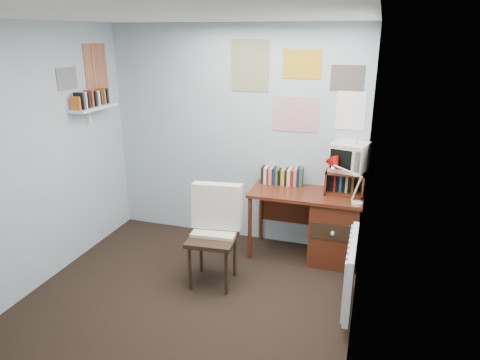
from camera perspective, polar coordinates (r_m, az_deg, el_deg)
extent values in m
plane|color=black|center=(4.01, -8.88, -17.73)|extent=(3.50, 3.50, 0.00)
cube|color=#A1B2B8|center=(4.97, -0.72, 5.80)|extent=(3.00, 0.02, 2.50)
cube|color=#A1B2B8|center=(4.30, -28.01, 1.42)|extent=(0.02, 3.50, 2.50)
cube|color=#A1B2B8|center=(3.07, 15.93, -3.52)|extent=(0.02, 3.50, 2.50)
cube|color=white|center=(3.23, -11.26, 20.69)|extent=(3.00, 3.50, 0.02)
cube|color=#562313|center=(4.67, 8.79, -1.86)|extent=(1.20, 0.55, 0.03)
cube|color=#562313|center=(4.78, 12.49, -6.52)|extent=(0.50, 0.50, 0.72)
cylinder|color=#562313|center=(4.71, 1.32, -6.44)|extent=(0.04, 0.04, 0.72)
cylinder|color=#562313|center=(5.12, 2.80, -4.28)|extent=(0.04, 0.04, 0.72)
cube|color=#562313|center=(5.06, 6.28, -4.02)|extent=(0.64, 0.02, 0.30)
cube|color=black|center=(4.22, -3.69, -7.88)|extent=(0.53, 0.51, 0.96)
cube|color=#B6100C|center=(4.37, 15.52, -0.82)|extent=(0.32, 0.29, 0.39)
cube|color=#562313|center=(4.69, 13.81, -0.23)|extent=(0.40, 0.30, 0.25)
cube|color=beige|center=(4.62, 14.41, 3.19)|extent=(0.41, 0.39, 0.33)
cube|color=#562313|center=(4.83, 6.42, 0.60)|extent=(0.60, 0.14, 0.22)
cube|color=white|center=(3.93, 14.58, -11.73)|extent=(0.09, 0.80, 0.60)
cube|color=white|center=(4.97, -18.95, 9.13)|extent=(0.20, 0.62, 0.24)
cube|color=white|center=(4.69, 7.56, 12.29)|extent=(1.20, 0.01, 0.90)
cube|color=white|center=(4.98, -20.32, 13.43)|extent=(0.01, 0.70, 0.60)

